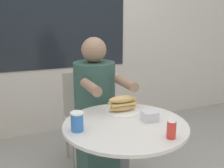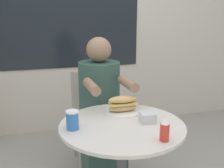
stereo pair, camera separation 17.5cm
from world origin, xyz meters
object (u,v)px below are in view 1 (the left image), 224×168
object	(u,v)px
diner_chair	(84,109)
condiment_bottle	(171,128)
drink_cup	(77,121)
sandwich_on_plate	(123,105)
cafe_table	(125,152)
seated_diner	(96,121)

from	to	relation	value
diner_chair	condiment_bottle	world-z (taller)	diner_chair
drink_cup	condiment_bottle	distance (m)	0.53
sandwich_on_plate	drink_cup	distance (m)	0.41
condiment_bottle	cafe_table	bearing A→B (deg)	116.60
cafe_table	condiment_bottle	distance (m)	0.40
diner_chair	seated_diner	size ratio (longest dim) A/B	0.71
seated_diner	condiment_bottle	distance (m)	0.90
cafe_table	diner_chair	bearing A→B (deg)	89.39
drink_cup	condiment_bottle	size ratio (longest dim) A/B	0.92
sandwich_on_plate	seated_diner	bearing A→B (deg)	99.03
diner_chair	sandwich_on_plate	distance (m)	0.77
diner_chair	sandwich_on_plate	xyz separation A→B (m)	(0.06, -0.72, 0.26)
cafe_table	condiment_bottle	bearing A→B (deg)	-63.40
cafe_table	diner_chair	world-z (taller)	diner_chair
seated_diner	sandwich_on_plate	size ratio (longest dim) A/B	5.08
cafe_table	drink_cup	bearing A→B (deg)	178.02
drink_cup	condiment_bottle	bearing A→B (deg)	-33.23
diner_chair	sandwich_on_plate	world-z (taller)	diner_chair
drink_cup	condiment_bottle	xyz separation A→B (m)	(0.44, -0.29, 0.00)
drink_cup	diner_chair	bearing A→B (deg)	71.04
cafe_table	condiment_bottle	xyz separation A→B (m)	(0.14, -0.28, 0.25)
cafe_table	drink_cup	distance (m)	0.39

